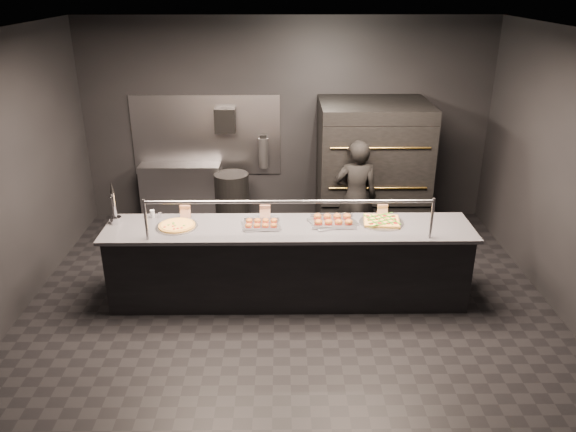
# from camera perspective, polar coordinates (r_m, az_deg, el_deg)

# --- Properties ---
(room) EXTENTS (6.04, 6.00, 3.00)m
(room) POSITION_cam_1_polar(r_m,az_deg,el_deg) (6.07, -0.15, 4.05)
(room) COLOR black
(room) RESTS_ON ground
(service_counter) EXTENTS (4.10, 0.78, 1.37)m
(service_counter) POSITION_cam_1_polar(r_m,az_deg,el_deg) (6.44, 0.08, -4.80)
(service_counter) COLOR black
(service_counter) RESTS_ON ground
(pizza_oven) EXTENTS (1.50, 1.23, 1.91)m
(pizza_oven) POSITION_cam_1_polar(r_m,az_deg,el_deg) (8.09, 8.46, 4.79)
(pizza_oven) COLOR black
(pizza_oven) RESTS_ON ground
(prep_shelf) EXTENTS (1.20, 0.35, 0.90)m
(prep_shelf) POSITION_cam_1_polar(r_m,az_deg,el_deg) (8.70, -10.73, 2.33)
(prep_shelf) COLOR #99999E
(prep_shelf) RESTS_ON ground
(towel_dispenser) EXTENTS (0.30, 0.20, 0.35)m
(towel_dispenser) POSITION_cam_1_polar(r_m,az_deg,el_deg) (8.34, -6.41, 9.63)
(towel_dispenser) COLOR black
(towel_dispenser) RESTS_ON room
(fire_extinguisher) EXTENTS (0.14, 0.14, 0.51)m
(fire_extinguisher) POSITION_cam_1_polar(r_m,az_deg,el_deg) (8.44, -2.52, 6.47)
(fire_extinguisher) COLOR #B2B2B7
(fire_extinguisher) RESTS_ON room
(beer_tap) EXTENTS (0.13, 0.18, 0.49)m
(beer_tap) POSITION_cam_1_polar(r_m,az_deg,el_deg) (6.57, -17.19, 0.45)
(beer_tap) COLOR silver
(beer_tap) RESTS_ON service_counter
(round_pizza) EXTENTS (0.47, 0.47, 0.03)m
(round_pizza) POSITION_cam_1_polar(r_m,az_deg,el_deg) (6.35, -11.22, -0.97)
(round_pizza) COLOR silver
(round_pizza) RESTS_ON service_counter
(slider_tray_a) EXTENTS (0.45, 0.36, 0.06)m
(slider_tray_a) POSITION_cam_1_polar(r_m,az_deg,el_deg) (6.25, -2.72, -0.83)
(slider_tray_a) COLOR silver
(slider_tray_a) RESTS_ON service_counter
(slider_tray_b) EXTENTS (0.59, 0.51, 0.08)m
(slider_tray_b) POSITION_cam_1_polar(r_m,az_deg,el_deg) (6.34, 4.58, -0.44)
(slider_tray_b) COLOR silver
(slider_tray_b) RESTS_ON service_counter
(square_pizza) EXTENTS (0.50, 0.50, 0.05)m
(square_pizza) POSITION_cam_1_polar(r_m,az_deg,el_deg) (6.42, 9.48, -0.53)
(square_pizza) COLOR silver
(square_pizza) RESTS_ON service_counter
(condiment_jar) EXTENTS (0.14, 0.05, 0.09)m
(condiment_jar) POSITION_cam_1_polar(r_m,az_deg,el_deg) (6.64, -13.39, 0.19)
(condiment_jar) COLOR silver
(condiment_jar) RESTS_ON service_counter
(tent_cards) EXTENTS (2.40, 0.04, 0.15)m
(tent_cards) POSITION_cam_1_polar(r_m,az_deg,el_deg) (6.46, -1.05, 0.52)
(tent_cards) COLOR white
(tent_cards) RESTS_ON service_counter
(trash_bin) EXTENTS (0.50, 0.50, 0.84)m
(trash_bin) POSITION_cam_1_polar(r_m,az_deg,el_deg) (8.35, -5.69, 1.54)
(trash_bin) COLOR black
(trash_bin) RESTS_ON ground
(worker) EXTENTS (0.58, 0.38, 1.57)m
(worker) POSITION_cam_1_polar(r_m,az_deg,el_deg) (7.49, 6.89, 1.88)
(worker) COLOR black
(worker) RESTS_ON ground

